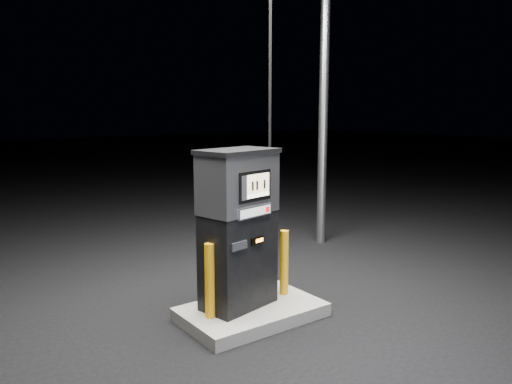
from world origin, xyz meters
TOP-DOWN VIEW (x-y plane):
  - ground at (0.00, 0.00)m, footprint 80.00×80.00m
  - pump_island at (0.00, 0.00)m, footprint 1.60×1.00m
  - fuel_dispenser at (-0.11, 0.10)m, footprint 1.05×0.71m
  - bollard_left at (-0.55, 0.01)m, footprint 0.15×0.15m
  - bollard_right at (0.55, 0.08)m, footprint 0.12×0.12m

SIDE VIEW (x-z plane):
  - ground at x=0.00m, z-range 0.00..0.00m
  - pump_island at x=0.00m, z-range 0.00..0.15m
  - bollard_right at x=0.55m, z-range 0.15..0.95m
  - bollard_left at x=-0.55m, z-range 0.15..0.98m
  - fuel_dispenser at x=-0.11m, z-range -0.80..2.97m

